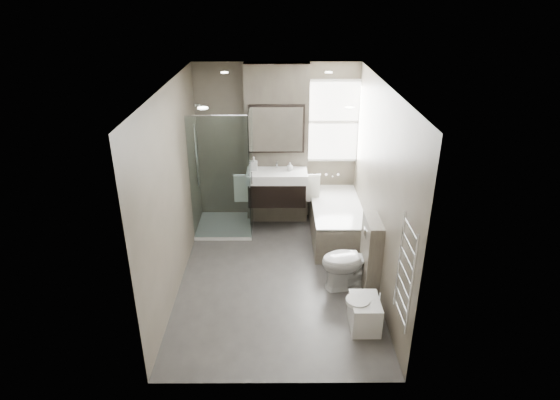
{
  "coord_description": "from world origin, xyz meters",
  "views": [
    {
      "loc": [
        0.01,
        -5.41,
        3.65
      ],
      "look_at": [
        0.04,
        0.15,
        1.09
      ],
      "focal_mm": 30.0,
      "sensor_mm": 36.0,
      "label": 1
    }
  ],
  "objects_px": {
    "toilet": "(351,261)",
    "bidet": "(364,313)",
    "bathtub": "(336,220)",
    "vanity": "(277,187)"
  },
  "relations": [
    {
      "from": "bidet",
      "to": "vanity",
      "type": "bearing_deg",
      "value": 112.39
    },
    {
      "from": "vanity",
      "to": "bathtub",
      "type": "height_order",
      "value": "vanity"
    },
    {
      "from": "toilet",
      "to": "bidet",
      "type": "height_order",
      "value": "toilet"
    },
    {
      "from": "toilet",
      "to": "vanity",
      "type": "bearing_deg",
      "value": -158.79
    },
    {
      "from": "bathtub",
      "to": "toilet",
      "type": "relative_size",
      "value": 2.02
    },
    {
      "from": "vanity",
      "to": "bathtub",
      "type": "relative_size",
      "value": 0.59
    },
    {
      "from": "vanity",
      "to": "bidet",
      "type": "height_order",
      "value": "vanity"
    },
    {
      "from": "bathtub",
      "to": "bidet",
      "type": "xyz_separation_m",
      "value": [
        0.09,
        -2.14,
        -0.12
      ]
    },
    {
      "from": "toilet",
      "to": "bidet",
      "type": "distance_m",
      "value": 0.83
    },
    {
      "from": "vanity",
      "to": "toilet",
      "type": "bearing_deg",
      "value": -59.63
    }
  ]
}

